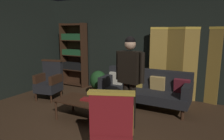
# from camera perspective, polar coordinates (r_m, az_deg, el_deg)

# --- Properties ---
(ground_plane) EXTENTS (10.00, 10.00, 0.00)m
(ground_plane) POSITION_cam_1_polar(r_m,az_deg,el_deg) (4.11, -5.45, -15.02)
(ground_plane) COLOR #3D2819
(back_wall) EXTENTS (7.20, 0.10, 2.80)m
(back_wall) POSITION_cam_1_polar(r_m,az_deg,el_deg) (5.91, 7.61, 6.92)
(back_wall) COLOR black
(back_wall) RESTS_ON ground_plane
(side_wall_left) EXTENTS (0.10, 3.60, 2.80)m
(side_wall_left) POSITION_cam_1_polar(r_m,az_deg,el_deg) (6.27, -26.09, 6.14)
(side_wall_left) COLOR black
(side_wall_left) RESTS_ON ground_plane
(folding_screen) EXTENTS (1.71, 0.34, 1.90)m
(folding_screen) POSITION_cam_1_polar(r_m,az_deg,el_deg) (5.51, 19.30, 1.81)
(folding_screen) COLOR olive
(folding_screen) RESTS_ON ground_plane
(bookshelf) EXTENTS (0.90, 0.32, 2.05)m
(bookshelf) POSITION_cam_1_polar(r_m,az_deg,el_deg) (6.78, -10.57, 4.45)
(bookshelf) COLOR #382114
(bookshelf) RESTS_ON ground_plane
(velvet_couch) EXTENTS (2.12, 0.78, 0.88)m
(velvet_couch) POSITION_cam_1_polar(r_m,az_deg,el_deg) (4.95, 9.26, -4.94)
(velvet_couch) COLOR #382114
(velvet_couch) RESTS_ON ground_plane
(coffee_table) EXTENTS (1.00, 0.64, 0.42)m
(coffee_table) POSITION_cam_1_polar(r_m,az_deg,el_deg) (4.24, -8.53, -8.79)
(coffee_table) COLOR #382114
(coffee_table) RESTS_ON ground_plane
(armchair_gilt_accent) EXTENTS (0.75, 0.75, 1.04)m
(armchair_gilt_accent) POSITION_cam_1_polar(r_m,az_deg,el_deg) (2.92, 0.22, -15.44)
(armchair_gilt_accent) COLOR gold
(armchair_gilt_accent) RESTS_ON ground_plane
(armchair_wing_left) EXTENTS (0.67, 0.67, 1.04)m
(armchair_wing_left) POSITION_cam_1_polar(r_m,az_deg,el_deg) (5.67, -17.13, -2.94)
(armchair_wing_left) COLOR #382114
(armchair_wing_left) RESTS_ON ground_plane
(standing_figure) EXTENTS (0.58, 0.27, 1.70)m
(standing_figure) POSITION_cam_1_polar(r_m,az_deg,el_deg) (3.70, 5.00, -1.11)
(standing_figure) COLOR black
(standing_figure) RESTS_ON ground_plane
(potted_plant) EXTENTS (0.46, 0.46, 0.75)m
(potted_plant) POSITION_cam_1_polar(r_m,az_deg,el_deg) (5.53, -3.87, -3.47)
(potted_plant) COLOR brown
(potted_plant) RESTS_ON ground_plane
(book_red_leather) EXTENTS (0.25, 0.22, 0.03)m
(book_red_leather) POSITION_cam_1_polar(r_m,az_deg,el_deg) (4.17, -6.98, -8.15)
(book_red_leather) COLOR maroon
(book_red_leather) RESTS_ON coffee_table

